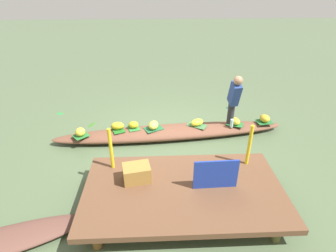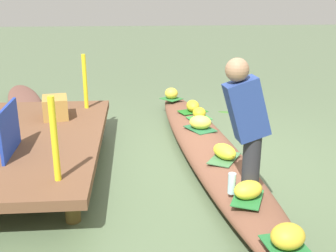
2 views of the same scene
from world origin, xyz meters
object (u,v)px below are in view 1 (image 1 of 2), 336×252
at_px(banana_bunch_2, 118,126).
at_px(market_banner, 216,174).
at_px(banana_bunch_3, 80,132).
at_px(banana_bunch_0, 153,125).
at_px(banana_bunch_5, 197,122).
at_px(water_bottle, 232,123).
at_px(banana_bunch_4, 133,125).
at_px(vendor_boat, 171,132).
at_px(vendor_person, 234,98).
at_px(produce_crate, 137,173).
at_px(banana_bunch_1, 265,118).
at_px(banana_bunch_6, 235,121).

relative_size(banana_bunch_2, market_banner, 0.42).
bearing_deg(banana_bunch_3, banana_bunch_0, -171.32).
relative_size(banana_bunch_2, banana_bunch_5, 0.92).
relative_size(banana_bunch_5, water_bottle, 1.64).
relative_size(banana_bunch_2, banana_bunch_4, 1.30).
bearing_deg(banana_bunch_5, vendor_boat, 5.91).
bearing_deg(banana_bunch_2, banana_bunch_5, -177.04).
distance_m(vendor_person, produce_crate, 2.95).
bearing_deg(banana_bunch_0, banana_bunch_1, -175.42).
bearing_deg(vendor_person, banana_bunch_1, -172.47).
xyz_separation_m(banana_bunch_6, water_bottle, (0.11, 0.12, 0.01)).
bearing_deg(water_bottle, market_banner, 68.94).
relative_size(market_banner, produce_crate, 1.60).
bearing_deg(vendor_boat, vendor_person, 177.17).
distance_m(vendor_boat, market_banner, 2.35).
relative_size(banana_bunch_5, vendor_person, 0.26).
relative_size(banana_bunch_3, banana_bunch_5, 0.69).
bearing_deg(banana_bunch_5, banana_bunch_0, 6.06).
bearing_deg(vendor_boat, banana_bunch_3, 3.06).
xyz_separation_m(banana_bunch_4, produce_crate, (-0.20, 1.99, 0.18)).
relative_size(vendor_person, market_banner, 1.76).
xyz_separation_m(banana_bunch_5, market_banner, (0.04, 2.28, 0.30)).
relative_size(banana_bunch_3, banana_bunch_6, 0.81).
height_order(banana_bunch_3, banana_bunch_6, banana_bunch_3).
distance_m(banana_bunch_0, banana_bunch_1, 2.69).
height_order(banana_bunch_4, banana_bunch_5, banana_bunch_4).
bearing_deg(banana_bunch_1, market_banner, 54.59).
xyz_separation_m(banana_bunch_5, produce_crate, (1.29, 2.04, 0.18)).
distance_m(banana_bunch_0, banana_bunch_4, 0.47).
height_order(banana_bunch_6, water_bottle, water_bottle).
distance_m(banana_bunch_1, banana_bunch_6, 0.75).
xyz_separation_m(banana_bunch_0, banana_bunch_5, (-1.03, -0.11, -0.01)).
bearing_deg(banana_bunch_5, banana_bunch_2, 2.96).
relative_size(banana_bunch_3, water_bottle, 1.14).
bearing_deg(vendor_boat, banana_bunch_4, -5.93).
xyz_separation_m(banana_bunch_5, water_bottle, (-0.80, 0.10, 0.01)).
xyz_separation_m(banana_bunch_1, vendor_person, (0.85, 0.11, 0.61)).
distance_m(banana_bunch_5, vendor_person, 1.02).
relative_size(banana_bunch_6, produce_crate, 0.63).
bearing_deg(banana_bunch_5, water_bottle, 172.66).
distance_m(banana_bunch_2, vendor_person, 2.73).
relative_size(banana_bunch_1, banana_bunch_3, 1.17).
bearing_deg(market_banner, banana_bunch_5, -92.83).
relative_size(banana_bunch_0, banana_bunch_5, 0.91).
bearing_deg(banana_bunch_6, vendor_person, 12.81).
height_order(banana_bunch_1, market_banner, market_banner).
xyz_separation_m(vendor_person, market_banner, (0.84, 2.27, -0.32)).
bearing_deg(banana_bunch_6, produce_crate, 43.04).
height_order(vendor_boat, banana_bunch_4, banana_bunch_4).
bearing_deg(banana_bunch_3, vendor_person, -174.22).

